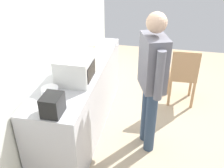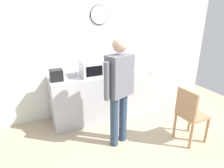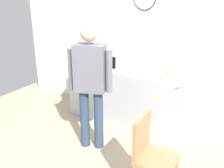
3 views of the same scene
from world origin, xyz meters
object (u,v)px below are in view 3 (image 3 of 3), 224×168
at_px(salad_bowl, 103,60).
at_px(fork_utensil, 184,85).
at_px(sandwich_plate, 169,75).
at_px(spoon_utensil, 150,70).
at_px(wooden_chair, 150,153).
at_px(toaster, 82,57).
at_px(person_standing, 90,80).
at_px(microwave, 117,59).

xyz_separation_m(salad_bowl, fork_utensil, (1.53, -0.39, -0.04)).
xyz_separation_m(sandwich_plate, spoon_utensil, (-0.35, 0.11, -0.02)).
xyz_separation_m(sandwich_plate, wooden_chair, (0.31, -1.37, -0.42)).
bearing_deg(toaster, wooden_chair, -35.13).
xyz_separation_m(salad_bowl, person_standing, (0.47, -1.04, 0.05)).
distance_m(sandwich_plate, toaster, 1.54).
bearing_deg(wooden_chair, toaster, 144.87).
bearing_deg(fork_utensil, sandwich_plate, 137.16).
relative_size(microwave, salad_bowl, 2.73).
xyz_separation_m(sandwich_plate, fork_utensil, (0.31, -0.29, -0.02)).
xyz_separation_m(toaster, spoon_utensil, (1.19, 0.18, -0.10)).
height_order(sandwich_plate, salad_bowl, salad_bowl).
bearing_deg(microwave, salad_bowl, 154.59).
height_order(sandwich_plate, spoon_utensil, sandwich_plate).
bearing_deg(fork_utensil, salad_bowl, 165.78).
height_order(microwave, toaster, microwave).
relative_size(salad_bowl, wooden_chair, 0.19).
bearing_deg(sandwich_plate, wooden_chair, -77.21).
relative_size(spoon_utensil, wooden_chair, 0.18).
distance_m(sandwich_plate, spoon_utensil, 0.36).
xyz_separation_m(toaster, person_standing, (0.79, -0.87, -0.01)).
bearing_deg(toaster, microwave, -0.85).
bearing_deg(microwave, wooden_chair, -48.14).
distance_m(spoon_utensil, person_standing, 1.12).
relative_size(microwave, toaster, 2.27).
bearing_deg(toaster, spoon_utensil, 8.48).
bearing_deg(person_standing, microwave, 96.49).
distance_m(spoon_utensil, wooden_chair, 1.67).
distance_m(microwave, salad_bowl, 0.43).
distance_m(sandwich_plate, fork_utensil, 0.42).
relative_size(salad_bowl, person_standing, 0.11).
xyz_separation_m(fork_utensil, person_standing, (-1.06, -0.65, 0.09)).
bearing_deg(spoon_utensil, person_standing, -111.05).
bearing_deg(wooden_chair, person_standing, 157.75).
relative_size(toaster, person_standing, 0.13).
distance_m(sandwich_plate, person_standing, 1.20).
relative_size(sandwich_plate, spoon_utensil, 1.55).
xyz_separation_m(toaster, fork_utensil, (1.85, -0.22, -0.10)).
bearing_deg(fork_utensil, wooden_chair, -90.00).
relative_size(microwave, fork_utensil, 2.94).
distance_m(microwave, sandwich_plate, 0.86).
relative_size(microwave, sandwich_plate, 1.90).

